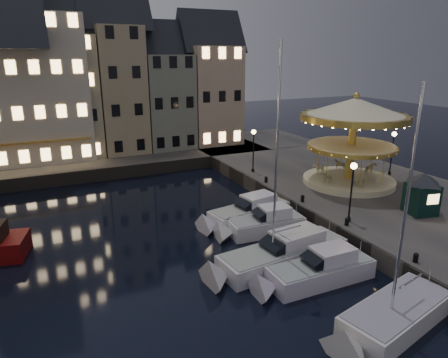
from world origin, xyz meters
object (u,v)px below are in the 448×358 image
motorboat_c (278,255)px  motorboat_d (261,225)px  motorboat_e (246,214)px  motorboat_a (390,319)px  motorboat_b (315,273)px  bollard_b (347,221)px  bollard_d (266,179)px  carousel (354,125)px  bollard_a (416,257)px  ticket_kiosk (423,186)px  streetlamp_b (352,184)px  streetlamp_d (393,147)px  bollard_c (303,198)px  streetlamp_c (253,145)px

motorboat_c → motorboat_d: 4.56m
motorboat_e → motorboat_a: bearing=-89.6°
motorboat_b → motorboat_c: size_ratio=0.58×
bollard_b → bollard_d: bearing=90.0°
carousel → motorboat_b: bearing=-138.2°
bollard_a → ticket_kiosk: size_ratio=0.17×
motorboat_c → streetlamp_b: bearing=9.8°
carousel → ticket_kiosk: carousel is taller
streetlamp_b → motorboat_a: bearing=-120.2°
motorboat_a → motorboat_c: 7.44m
streetlamp_d → bollard_c: (-11.90, -2.50, -2.41)m
motorboat_c → ticket_kiosk: bearing=0.3°
bollard_d → motorboat_e: 6.25m
bollard_d → motorboat_e: (-4.39, -4.35, -0.96)m
streetlamp_c → ticket_kiosk: bearing=-68.7°
streetlamp_d → motorboat_d: size_ratio=0.64×
motorboat_a → motorboat_b: bearing=98.7°
motorboat_d → carousel: 12.90m
bollard_c → motorboat_c: (-5.76, -5.60, -0.92)m
streetlamp_d → bollard_a: (-11.90, -13.00, -2.41)m
streetlamp_d → ticket_kiosk: size_ratio=1.21×
motorboat_b → carousel: 16.55m
carousel → motorboat_d: bearing=-163.0°
motorboat_d → motorboat_c: bearing=-106.8°
bollard_a → motorboat_d: bearing=115.6°
bollard_d → motorboat_a: 18.91m
bollard_c → carousel: (6.51, 2.13, 4.96)m
streetlamp_c → carousel: carousel is taller
streetlamp_b → motorboat_c: motorboat_c is taller
bollard_c → bollard_d: size_ratio=1.00×
bollard_d → motorboat_c: 12.54m
bollard_c → bollard_d: bearing=90.0°
streetlamp_c → motorboat_e: bearing=-122.4°
motorboat_c → carousel: motorboat_c is taller
motorboat_b → ticket_kiosk: ticket_kiosk is taller
bollard_d → carousel: bearing=-27.4°
streetlamp_b → motorboat_c: (-6.36, -1.10, -3.34)m
streetlamp_c → motorboat_d: bearing=-116.3°
streetlamp_c → carousel: 9.41m
motorboat_a → streetlamp_d: bearing=43.5°
bollard_c → motorboat_d: motorboat_d is taller
bollard_d → ticket_kiosk: ticket_kiosk is taller
bollard_a → bollard_c: same height
streetlamp_b → motorboat_a: 10.31m
streetlamp_d → motorboat_e: size_ratio=0.54×
motorboat_e → bollard_d: bearing=44.7°
bollard_c → motorboat_e: 4.64m
bollard_d → ticket_kiosk: 12.81m
streetlamp_c → bollard_c: 9.34m
bollard_b → motorboat_b: (-5.01, -3.17, -0.96)m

